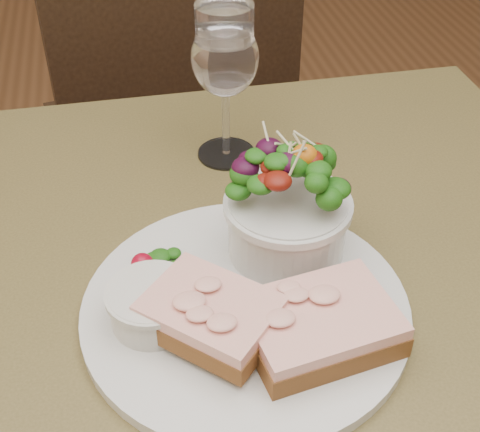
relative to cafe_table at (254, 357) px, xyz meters
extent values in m
cube|color=#463E1E|center=(0.00, 0.00, 0.08)|extent=(0.80, 0.80, 0.04)
cylinder|color=black|center=(-0.34, 0.34, -0.29)|extent=(0.05, 0.05, 0.71)
cylinder|color=black|center=(0.34, 0.34, -0.29)|extent=(0.05, 0.05, 0.71)
cube|color=black|center=(-0.03, 0.76, -0.20)|extent=(0.48, 0.48, 0.04)
cube|color=black|center=(0.00, 0.57, 0.03)|extent=(0.42, 0.11, 0.45)
cube|color=black|center=(-0.03, 0.76, -0.42)|extent=(0.41, 0.41, 0.45)
cylinder|color=silver|center=(-0.02, -0.03, 0.11)|extent=(0.30, 0.30, 0.01)
cube|color=#4D2D14|center=(0.04, -0.08, 0.12)|extent=(0.14, 0.11, 0.02)
cube|color=#FFF6C1|center=(0.04, -0.08, 0.14)|extent=(0.14, 0.11, 0.01)
cube|color=#4D2D14|center=(-0.05, -0.06, 0.13)|extent=(0.14, 0.13, 0.02)
cube|color=#FFF6C1|center=(-0.05, -0.06, 0.15)|extent=(0.13, 0.13, 0.01)
cylinder|color=beige|center=(-0.10, -0.03, 0.13)|extent=(0.07, 0.07, 0.04)
cylinder|color=brown|center=(-0.10, -0.03, 0.15)|extent=(0.07, 0.07, 0.01)
cylinder|color=silver|center=(0.04, 0.04, 0.14)|extent=(0.11, 0.11, 0.06)
ellipsoid|color=#0B380A|center=(0.04, 0.04, 0.20)|extent=(0.10, 0.10, 0.06)
ellipsoid|color=#0B380A|center=(-0.09, 0.04, 0.12)|extent=(0.04, 0.04, 0.01)
sphere|color=maroon|center=(-0.10, 0.03, 0.12)|extent=(0.02, 0.02, 0.02)
cylinder|color=white|center=(0.02, 0.23, 0.10)|extent=(0.07, 0.07, 0.00)
cylinder|color=white|center=(0.02, 0.23, 0.15)|extent=(0.01, 0.01, 0.09)
ellipsoid|color=white|center=(0.02, 0.23, 0.23)|extent=(0.08, 0.08, 0.09)
camera|label=1|loc=(-0.11, -0.44, 0.56)|focal=50.00mm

